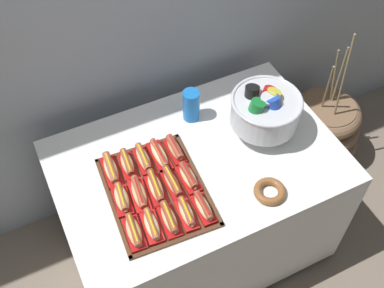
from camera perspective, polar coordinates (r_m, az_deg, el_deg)
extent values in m
plane|color=#7A6B5B|center=(2.79, 0.54, -11.63)|extent=(10.00, 10.00, 0.00)
cube|color=white|center=(2.44, 0.61, -7.18)|extent=(1.30, 0.87, 0.73)
cylinder|color=black|center=(2.82, 13.47, -12.05)|extent=(0.05, 0.05, 0.04)
cylinder|color=black|center=(2.86, -12.14, -10.28)|extent=(0.05, 0.05, 0.04)
cylinder|color=black|center=(3.07, 6.87, -2.79)|extent=(0.05, 0.05, 0.04)
cylinder|color=brown|center=(3.07, 15.41, 1.44)|extent=(0.33, 0.33, 0.46)
torus|color=brown|center=(3.20, 14.78, -0.57)|extent=(0.46, 0.46, 0.10)
torus|color=brown|center=(3.11, 15.20, 0.75)|extent=(0.48, 0.48, 0.10)
torus|color=brown|center=(3.03, 15.64, 2.15)|extent=(0.44, 0.44, 0.10)
torus|color=brown|center=(2.95, 16.10, 3.63)|extent=(0.41, 0.41, 0.10)
cylinder|color=#937F56|center=(2.76, 16.15, 6.63)|extent=(0.05, 0.04, 0.35)
cylinder|color=#937F56|center=(2.68, 17.97, 7.70)|extent=(0.04, 0.03, 0.57)
cylinder|color=#937F56|center=(2.82, 17.51, 7.96)|extent=(0.02, 0.01, 0.40)
cylinder|color=#937F56|center=(2.82, 16.90, 7.89)|extent=(0.05, 0.03, 0.38)
cube|color=#56331E|center=(2.04, -4.37, -5.81)|extent=(0.44, 0.55, 0.01)
cube|color=#56331E|center=(1.90, -1.79, -11.63)|extent=(0.41, 0.04, 0.01)
cube|color=#56331E|center=(2.18, -6.61, -0.50)|extent=(0.41, 0.04, 0.01)
cube|color=#56331E|center=(2.01, -9.65, -7.38)|extent=(0.05, 0.52, 0.01)
cube|color=#56331E|center=(2.07, 0.72, -4.02)|extent=(0.05, 0.52, 0.01)
cube|color=#B21414|center=(1.92, -7.02, -10.77)|extent=(0.08, 0.16, 0.02)
ellipsoid|color=tan|center=(1.91, -7.08, -10.47)|extent=(0.07, 0.15, 0.04)
cylinder|color=brown|center=(1.90, -7.11, -10.30)|extent=(0.04, 0.15, 0.03)
cylinder|color=yellow|center=(1.88, -7.15, -10.11)|extent=(0.02, 0.13, 0.01)
cube|color=red|center=(1.93, -4.87, -10.08)|extent=(0.08, 0.16, 0.02)
ellipsoid|color=beige|center=(1.91, -4.91, -9.79)|extent=(0.07, 0.15, 0.04)
cylinder|color=#A8563D|center=(1.90, -4.93, -9.63)|extent=(0.04, 0.15, 0.03)
cylinder|color=yellow|center=(1.89, -4.96, -9.44)|extent=(0.02, 0.12, 0.01)
cube|color=#B21414|center=(1.94, -2.76, -9.37)|extent=(0.08, 0.17, 0.02)
ellipsoid|color=#E0BC7F|center=(1.92, -2.78, -9.02)|extent=(0.06, 0.15, 0.04)
cylinder|color=brown|center=(1.91, -2.80, -8.82)|extent=(0.04, 0.15, 0.03)
cylinder|color=yellow|center=(1.90, -2.82, -8.60)|extent=(0.02, 0.12, 0.01)
cube|color=red|center=(1.95, -0.67, -8.66)|extent=(0.07, 0.16, 0.02)
ellipsoid|color=beige|center=(1.93, -0.68, -8.32)|extent=(0.06, 0.15, 0.04)
cylinder|color=#9E4C38|center=(1.92, -0.68, -8.13)|extent=(0.04, 0.14, 0.03)
cylinder|color=yellow|center=(1.91, -0.69, -7.93)|extent=(0.02, 0.11, 0.01)
cube|color=#B21414|center=(1.97, 1.38, -7.95)|extent=(0.06, 0.16, 0.02)
ellipsoid|color=beige|center=(1.95, 1.39, -7.61)|extent=(0.05, 0.14, 0.04)
cylinder|color=brown|center=(1.94, 1.40, -7.42)|extent=(0.03, 0.14, 0.03)
cylinder|color=red|center=(1.93, 1.40, -7.23)|extent=(0.01, 0.12, 0.01)
cube|color=#B21414|center=(2.01, -8.45, -6.90)|extent=(0.09, 0.16, 0.02)
ellipsoid|color=#E0BC7F|center=(1.99, -8.53, -6.53)|extent=(0.07, 0.15, 0.04)
cylinder|color=#A8563D|center=(1.98, -8.58, -6.32)|extent=(0.04, 0.14, 0.03)
cylinder|color=yellow|center=(1.97, -8.62, -6.12)|extent=(0.02, 0.11, 0.01)
cube|color=red|center=(2.02, -6.41, -6.25)|extent=(0.09, 0.18, 0.02)
ellipsoid|color=tan|center=(2.00, -6.46, -5.95)|extent=(0.07, 0.17, 0.04)
cylinder|color=#A8563D|center=(1.99, -6.49, -5.78)|extent=(0.05, 0.16, 0.03)
cylinder|color=red|center=(1.98, -6.52, -5.57)|extent=(0.02, 0.14, 0.01)
cube|color=#B21414|center=(2.02, -4.39, -5.60)|extent=(0.08, 0.18, 0.02)
ellipsoid|color=beige|center=(2.01, -4.43, -5.23)|extent=(0.07, 0.17, 0.04)
cylinder|color=brown|center=(1.99, -4.46, -5.02)|extent=(0.05, 0.17, 0.03)
cylinder|color=yellow|center=(1.98, -4.48, -4.79)|extent=(0.02, 0.14, 0.01)
cube|color=#B21414|center=(2.04, -2.40, -4.95)|extent=(0.06, 0.17, 0.02)
ellipsoid|color=tan|center=(2.02, -2.42, -4.64)|extent=(0.05, 0.16, 0.04)
cylinder|color=brown|center=(2.01, -2.43, -4.46)|extent=(0.04, 0.16, 0.03)
cylinder|color=yellow|center=(2.00, -2.44, -4.22)|extent=(0.01, 0.13, 0.01)
cube|color=#B21414|center=(2.05, -0.43, -4.30)|extent=(0.07, 0.16, 0.02)
ellipsoid|color=#E0BC7F|center=(2.03, -0.44, -3.97)|extent=(0.05, 0.15, 0.04)
cylinder|color=brown|center=(2.02, -0.44, -3.78)|extent=(0.03, 0.14, 0.03)
cylinder|color=red|center=(2.01, -0.44, -3.54)|extent=(0.01, 0.12, 0.01)
cube|color=#B21414|center=(2.10, -9.75, -3.36)|extent=(0.08, 0.18, 0.02)
ellipsoid|color=beige|center=(2.09, -9.82, -3.01)|extent=(0.06, 0.17, 0.04)
cylinder|color=#A8563D|center=(2.08, -9.87, -2.81)|extent=(0.05, 0.17, 0.03)
cylinder|color=yellow|center=(2.07, -9.92, -2.56)|extent=(0.02, 0.14, 0.01)
cube|color=#B21414|center=(2.11, -7.80, -2.75)|extent=(0.08, 0.16, 0.02)
ellipsoid|color=#E0BC7F|center=(2.09, -7.87, -2.36)|extent=(0.06, 0.14, 0.04)
cylinder|color=#9E4C38|center=(2.08, -7.91, -2.14)|extent=(0.04, 0.14, 0.03)
cylinder|color=yellow|center=(2.07, -7.95, -1.92)|extent=(0.02, 0.12, 0.01)
cube|color=#B21414|center=(2.12, -5.87, -2.15)|extent=(0.07, 0.17, 0.02)
ellipsoid|color=beige|center=(2.10, -5.93, -1.75)|extent=(0.06, 0.16, 0.04)
cylinder|color=#A8563D|center=(2.09, -5.96, -1.53)|extent=(0.04, 0.15, 0.03)
cylinder|color=yellow|center=(2.08, -5.99, -1.30)|extent=(0.02, 0.13, 0.01)
cube|color=#B21414|center=(2.13, -3.97, -1.55)|extent=(0.07, 0.18, 0.02)
ellipsoid|color=beige|center=(2.11, -3.99, -1.22)|extent=(0.05, 0.17, 0.04)
cylinder|color=#A8563D|center=(2.11, -4.01, -1.04)|extent=(0.03, 0.16, 0.03)
cylinder|color=red|center=(2.10, -4.03, -0.84)|extent=(0.01, 0.14, 0.01)
cube|color=#B21414|center=(2.14, -2.08, -0.95)|extent=(0.06, 0.16, 0.02)
ellipsoid|color=tan|center=(2.13, -2.10, -0.57)|extent=(0.05, 0.14, 0.04)
cylinder|color=#9E4C38|center=(2.12, -2.11, -0.35)|extent=(0.04, 0.14, 0.03)
cylinder|color=red|center=(2.10, -2.12, -0.10)|extent=(0.01, 0.12, 0.01)
cylinder|color=silver|center=(2.26, 8.50, 1.77)|extent=(0.19, 0.19, 0.02)
cone|color=silver|center=(2.24, 8.61, 2.36)|extent=(0.07, 0.07, 0.05)
cylinder|color=silver|center=(2.17, 8.89, 4.01)|extent=(0.32, 0.32, 0.13)
torus|color=silver|center=(2.12, 9.11, 5.26)|extent=(0.33, 0.33, 0.02)
cylinder|color=yellow|center=(2.14, 9.44, 5.03)|extent=(0.12, 0.10, 0.14)
cylinder|color=red|center=(2.15, 9.03, 5.30)|extent=(0.12, 0.09, 0.14)
cylinder|color=black|center=(2.15, 7.19, 5.51)|extent=(0.08, 0.09, 0.14)
cylinder|color=#197A33|center=(2.09, 7.59, 3.85)|extent=(0.12, 0.10, 0.14)
cylinder|color=#B7BCC6|center=(2.13, 9.05, 4.80)|extent=(0.11, 0.12, 0.14)
cylinder|color=#1E47B2|center=(2.12, 9.95, 4.29)|extent=(0.11, 0.12, 0.14)
cylinder|color=blue|center=(2.27, -0.10, 4.21)|extent=(0.08, 0.08, 0.11)
cylinder|color=blue|center=(2.25, -0.10, 4.55)|extent=(0.08, 0.08, 0.11)
cylinder|color=blue|center=(2.24, -0.10, 4.89)|extent=(0.08, 0.08, 0.11)
cylinder|color=blue|center=(2.22, -0.10, 5.24)|extent=(0.08, 0.08, 0.11)
torus|color=brown|center=(2.04, 9.42, -5.68)|extent=(0.14, 0.14, 0.03)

